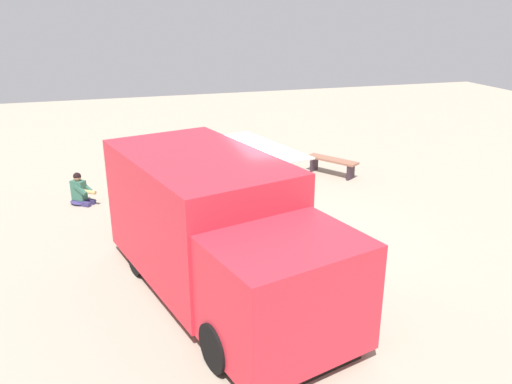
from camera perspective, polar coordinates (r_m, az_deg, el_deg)
The scene contains 5 objects.
ground_plane at distance 11.10m, azimuth 3.95°, elevation -5.82°, with size 40.00×40.00×0.00m, color tan.
food_truck at distance 8.91m, azimuth -4.35°, elevation -4.56°, with size 3.51×5.88×2.36m.
person_customer at distance 13.90m, azimuth -18.91°, elevation -0.03°, with size 0.77×0.69×0.84m.
planter_flowering_near at distance 12.57m, azimuth -11.39°, elevation -1.17°, with size 0.43×0.43×0.71m.
plaza_bench at distance 15.59m, azimuth 8.44°, elevation 3.22°, with size 1.21×1.57×0.50m.
Camera 1 is at (3.60, 9.32, 4.83)m, focal length 36.07 mm.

